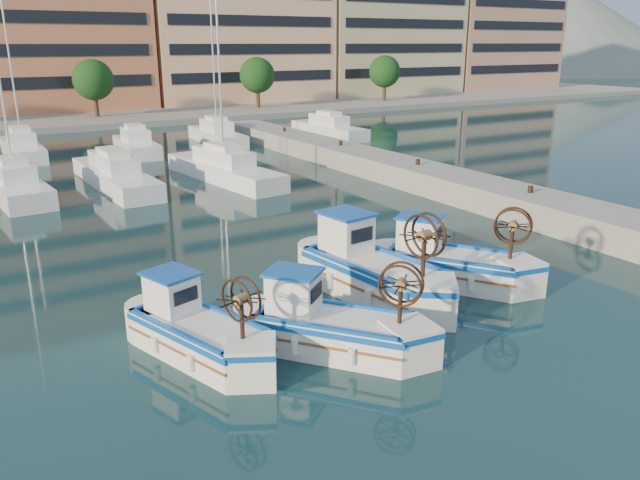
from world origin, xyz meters
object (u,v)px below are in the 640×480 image
at_px(fishing_boat_a, 197,330).
at_px(fishing_boat_d, 449,261).
at_px(fishing_boat_c, 371,269).
at_px(fishing_boat_b, 330,325).

relative_size(fishing_boat_a, fishing_boat_d, 0.93).
relative_size(fishing_boat_a, fishing_boat_c, 0.82).
height_order(fishing_boat_b, fishing_boat_d, fishing_boat_d).
xyz_separation_m(fishing_boat_b, fishing_boat_c, (3.12, 2.56, 0.14)).
bearing_deg(fishing_boat_b, fishing_boat_a, 113.67).
relative_size(fishing_boat_c, fishing_boat_d, 1.13).
bearing_deg(fishing_boat_a, fishing_boat_b, -45.10).
height_order(fishing_boat_a, fishing_boat_d, fishing_boat_d).
height_order(fishing_boat_b, fishing_boat_c, fishing_boat_c).
xyz_separation_m(fishing_boat_b, fishing_boat_d, (5.97, 2.05, 0.04)).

